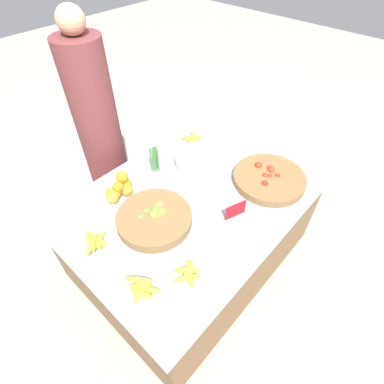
{
  "coord_description": "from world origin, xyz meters",
  "views": [
    {
      "loc": [
        -0.96,
        -0.87,
        2.01
      ],
      "look_at": [
        0.0,
        0.0,
        0.7
      ],
      "focal_mm": 28.0,
      "sensor_mm": 36.0,
      "label": 1
    }
  ],
  "objects": [
    {
      "name": "metal_bowl",
      "position": [
        0.28,
        0.17,
        0.69
      ],
      "size": [
        0.35,
        0.35,
        0.07
      ],
      "color": "silver",
      "rests_on": "market_table"
    },
    {
      "name": "banana_bunch_front_left",
      "position": [
        0.46,
        0.41,
        0.66
      ],
      "size": [
        0.15,
        0.15,
        0.03
      ],
      "color": "gold",
      "rests_on": "market_table"
    },
    {
      "name": "price_sign",
      "position": [
        0.06,
        -0.29,
        0.7
      ],
      "size": [
        0.13,
        0.05,
        0.1
      ],
      "rotation": [
        0.0,
        0.0,
        -0.35
      ],
      "color": "red",
      "rests_on": "market_table"
    },
    {
      "name": "ground_plane",
      "position": [
        0.0,
        0.0,
        0.0
      ],
      "size": [
        12.0,
        12.0,
        0.0
      ],
      "primitive_type": "plane",
      "color": "#ADA599"
    },
    {
      "name": "lime_bowl",
      "position": [
        -0.29,
        0.03,
        0.68
      ],
      "size": [
        0.44,
        0.44,
        0.1
      ],
      "color": "olive",
      "rests_on": "market_table"
    },
    {
      "name": "veg_bundle",
      "position": [
        0.03,
        0.36,
        0.74
      ],
      "size": [
        0.06,
        0.05,
        0.19
      ],
      "color": "#4C8E42",
      "rests_on": "market_table"
    },
    {
      "name": "tomato_basket",
      "position": [
        0.45,
        -0.28,
        0.68
      ],
      "size": [
        0.47,
        0.47,
        0.08
      ],
      "color": "olive",
      "rests_on": "market_table"
    },
    {
      "name": "banana_bunch_back_center",
      "position": [
        -0.61,
        0.16,
        0.67
      ],
      "size": [
        0.18,
        0.17,
        0.06
      ],
      "color": "gold",
      "rests_on": "market_table"
    },
    {
      "name": "market_table",
      "position": [
        0.0,
        0.0,
        0.32
      ],
      "size": [
        1.58,
        1.17,
        0.65
      ],
      "color": "brown",
      "rests_on": "ground_plane"
    },
    {
      "name": "orange_pile",
      "position": [
        -0.29,
        0.35,
        0.7
      ],
      "size": [
        0.21,
        0.14,
        0.13
      ],
      "color": "orange",
      "rests_on": "market_table"
    },
    {
      "name": "banana_bunch_front_center",
      "position": [
        -0.62,
        -0.24,
        0.67
      ],
      "size": [
        0.15,
        0.19,
        0.06
      ],
      "color": "gold",
      "rests_on": "market_table"
    },
    {
      "name": "banana_bunch_front_right",
      "position": [
        -0.41,
        -0.35,
        0.66
      ],
      "size": [
        0.16,
        0.15,
        0.03
      ],
      "color": "gold",
      "rests_on": "market_table"
    },
    {
      "name": "vendor_person",
      "position": [
        -0.05,
        0.86,
        0.74
      ],
      "size": [
        0.3,
        0.3,
        1.59
      ],
      "color": "brown",
      "rests_on": "ground_plane"
    }
  ]
}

